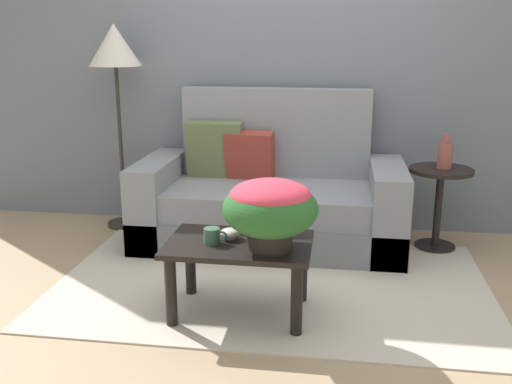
% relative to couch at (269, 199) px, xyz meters
% --- Properties ---
extents(ground_plane, '(14.00, 14.00, 0.00)m').
position_rel_couch_xyz_m(ground_plane, '(0.12, -0.73, -0.33)').
color(ground_plane, tan).
extents(wall_back, '(6.40, 0.12, 2.77)m').
position_rel_couch_xyz_m(wall_back, '(0.12, 0.49, 1.05)').
color(wall_back, slate).
rests_on(wall_back, ground).
extents(area_rug, '(2.73, 1.70, 0.01)m').
position_rel_couch_xyz_m(area_rug, '(0.12, -0.81, -0.33)').
color(area_rug, beige).
rests_on(area_rug, ground).
extents(couch, '(1.98, 0.92, 1.15)m').
position_rel_couch_xyz_m(couch, '(0.00, 0.00, 0.00)').
color(couch, slate).
rests_on(couch, ground).
extents(coffee_table, '(0.80, 0.53, 0.44)m').
position_rel_couch_xyz_m(coffee_table, '(-0.01, -1.23, 0.01)').
color(coffee_table, black).
rests_on(coffee_table, ground).
extents(side_table, '(0.46, 0.46, 0.61)m').
position_rel_couch_xyz_m(side_table, '(1.25, 0.02, 0.09)').
color(side_table, black).
rests_on(side_table, ground).
extents(floor_lamp, '(0.41, 0.41, 1.63)m').
position_rel_couch_xyz_m(floor_lamp, '(-1.24, 0.19, 1.06)').
color(floor_lamp, '#2D2823').
rests_on(floor_lamp, ground).
extents(potted_plant, '(0.51, 0.51, 0.38)m').
position_rel_couch_xyz_m(potted_plant, '(0.17, -1.31, 0.34)').
color(potted_plant, black).
rests_on(potted_plant, coffee_table).
extents(coffee_mug, '(0.13, 0.09, 0.09)m').
position_rel_couch_xyz_m(coffee_mug, '(-0.16, -1.27, 0.15)').
color(coffee_mug, '#3D664C').
rests_on(coffee_mug, coffee_table).
extents(snack_bowl, '(0.12, 0.12, 0.06)m').
position_rel_couch_xyz_m(snack_bowl, '(-0.07, -1.19, 0.14)').
color(snack_bowl, silver).
rests_on(snack_bowl, coffee_table).
extents(table_vase, '(0.11, 0.11, 0.25)m').
position_rel_couch_xyz_m(table_vase, '(1.27, 0.03, 0.38)').
color(table_vase, '#934C42').
rests_on(table_vase, side_table).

